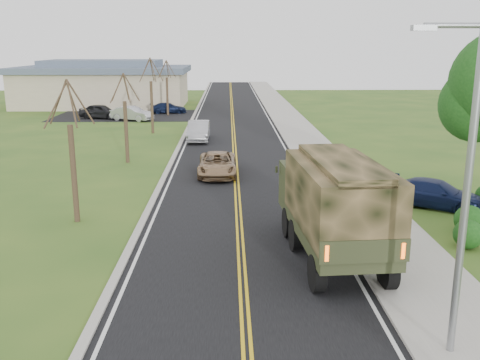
{
  "coord_description": "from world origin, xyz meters",
  "views": [
    {
      "loc": [
        -0.44,
        -12.13,
        7.39
      ],
      "look_at": [
        0.05,
        10.02,
        1.8
      ],
      "focal_mm": 40.0,
      "sensor_mm": 36.0,
      "label": 1
    }
  ],
  "objects_px": {
    "military_truck": "(334,200)",
    "sedan_silver": "(199,131)",
    "pickup_navy": "(436,194)",
    "suv_champagne": "(217,164)"
  },
  "relations": [
    {
      "from": "military_truck",
      "to": "suv_champagne",
      "type": "relative_size",
      "value": 1.63
    },
    {
      "from": "pickup_navy",
      "to": "sedan_silver",
      "type": "bearing_deg",
      "value": 65.65
    },
    {
      "from": "suv_champagne",
      "to": "sedan_silver",
      "type": "height_order",
      "value": "sedan_silver"
    },
    {
      "from": "military_truck",
      "to": "sedan_silver",
      "type": "height_order",
      "value": "military_truck"
    },
    {
      "from": "sedan_silver",
      "to": "military_truck",
      "type": "bearing_deg",
      "value": -75.86
    },
    {
      "from": "military_truck",
      "to": "sedan_silver",
      "type": "xyz_separation_m",
      "value": [
        -6.03,
        24.48,
        -1.38
      ]
    },
    {
      "from": "sedan_silver",
      "to": "pickup_navy",
      "type": "bearing_deg",
      "value": -56.39
    },
    {
      "from": "suv_champagne",
      "to": "pickup_navy",
      "type": "relative_size",
      "value": 1.06
    },
    {
      "from": "sedan_silver",
      "to": "pickup_navy",
      "type": "xyz_separation_m",
      "value": [
        12.07,
        -18.38,
        -0.13
      ]
    },
    {
      "from": "military_truck",
      "to": "pickup_navy",
      "type": "xyz_separation_m",
      "value": [
        6.04,
        6.1,
        -1.51
      ]
    }
  ]
}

